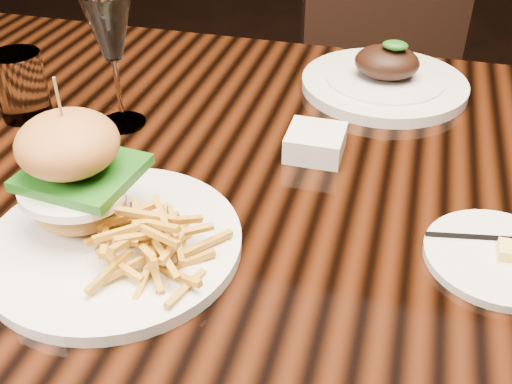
% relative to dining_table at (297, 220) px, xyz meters
% --- Properties ---
extents(dining_table, '(1.60, 0.90, 0.75)m').
position_rel_dining_table_xyz_m(dining_table, '(0.00, 0.00, 0.00)').
color(dining_table, black).
rests_on(dining_table, ground).
extents(burger_plate, '(0.28, 0.28, 0.19)m').
position_rel_dining_table_xyz_m(burger_plate, '(-0.18, -0.20, 0.12)').
color(burger_plate, silver).
rests_on(burger_plate, dining_table).
extents(side_saucer, '(0.16, 0.16, 0.02)m').
position_rel_dining_table_xyz_m(side_saucer, '(0.24, -0.11, 0.08)').
color(side_saucer, silver).
rests_on(side_saucer, dining_table).
extents(ramekin, '(0.10, 0.10, 0.04)m').
position_rel_dining_table_xyz_m(ramekin, '(0.01, 0.06, 0.09)').
color(ramekin, silver).
rests_on(ramekin, dining_table).
extents(wine_glass, '(0.07, 0.07, 0.20)m').
position_rel_dining_table_xyz_m(wine_glass, '(-0.29, 0.06, 0.22)').
color(wine_glass, white).
rests_on(wine_glass, dining_table).
extents(water_tumbler, '(0.07, 0.07, 0.10)m').
position_rel_dining_table_xyz_m(water_tumbler, '(-0.44, 0.05, 0.13)').
color(water_tumbler, white).
rests_on(water_tumbler, dining_table).
extents(far_dish, '(0.27, 0.27, 0.09)m').
position_rel_dining_table_xyz_m(far_dish, '(0.08, 0.29, 0.09)').
color(far_dish, silver).
rests_on(far_dish, dining_table).
extents(chair_far, '(0.60, 0.60, 0.95)m').
position_rel_dining_table_xyz_m(chair_far, '(0.08, 0.89, -0.13)').
color(chair_far, black).
rests_on(chair_far, ground).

